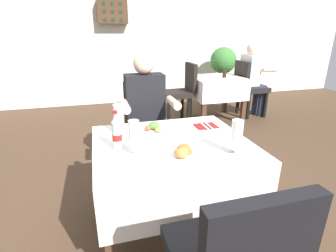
{
  "coord_description": "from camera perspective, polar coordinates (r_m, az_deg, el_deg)",
  "views": [
    {
      "loc": [
        -0.42,
        -1.62,
        1.44
      ],
      "look_at": [
        0.04,
        0.02,
        0.81
      ],
      "focal_mm": 27.27,
      "sensor_mm": 36.0,
      "label": 1
    }
  ],
  "objects": [
    {
      "name": "background_chair_right",
      "position": [
        4.73,
        17.59,
        8.64
      ],
      "size": [
        0.5,
        0.44,
        0.97
      ],
      "color": "black",
      "rests_on": "ground"
    },
    {
      "name": "cola_bottle_primary",
      "position": [
        1.64,
        -11.36,
        -1.5
      ],
      "size": [
        0.06,
        0.06,
        0.26
      ],
      "color": "silver",
      "rests_on": "main_dining_table"
    },
    {
      "name": "wall_bottle_rack",
      "position": [
        5.37,
        -12.33,
        23.69
      ],
      "size": [
        0.56,
        0.21,
        0.42
      ],
      "color": "#472D1E"
    },
    {
      "name": "beer_glass_right",
      "position": [
        1.6,
        15.08,
        -2.39
      ],
      "size": [
        0.07,
        0.07,
        0.22
      ],
      "color": "white",
      "rests_on": "main_dining_table"
    },
    {
      "name": "seated_diner_far",
      "position": [
        2.43,
        -4.87,
        2.86
      ],
      "size": [
        0.5,
        0.46,
        1.26
      ],
      "color": "#282D42",
      "rests_on": "ground"
    },
    {
      "name": "background_chair_left",
      "position": [
        4.19,
        3.0,
        8.14
      ],
      "size": [
        0.5,
        0.44,
        0.97
      ],
      "color": "black",
      "rests_on": "ground"
    },
    {
      "name": "background_patron",
      "position": [
        4.73,
        18.3,
        10.5
      ],
      "size": [
        0.46,
        0.5,
        1.26
      ],
      "color": "#282D42",
      "rests_on": "ground"
    },
    {
      "name": "background_table_tumbler",
      "position": [
        4.36,
        12.5,
        11.24
      ],
      "size": [
        0.06,
        0.06,
        0.11
      ],
      "primitive_type": "cylinder",
      "color": "black",
      "rests_on": "background_dining_table"
    },
    {
      "name": "ground_plane",
      "position": [
        2.2,
        -0.91,
        -20.41
      ],
      "size": [
        11.0,
        11.0,
        0.0
      ],
      "primitive_type": "plane",
      "color": "#473323"
    },
    {
      "name": "plate_near_camera",
      "position": [
        1.56,
        3.43,
        -5.82
      ],
      "size": [
        0.24,
        0.24,
        0.07
      ],
      "color": "white",
      "rests_on": "main_dining_table"
    },
    {
      "name": "main_dining_table",
      "position": [
        1.83,
        0.86,
        -8.39
      ],
      "size": [
        1.05,
        0.92,
        0.73
      ],
      "color": "white",
      "rests_on": "ground"
    },
    {
      "name": "background_dining_table",
      "position": [
        4.43,
        10.72,
        8.22
      ],
      "size": [
        0.83,
        0.76,
        0.73
      ],
      "color": "white",
      "rests_on": "ground"
    },
    {
      "name": "beer_glass_middle",
      "position": [
        1.55,
        -7.55,
        -2.5
      ],
      "size": [
        0.07,
        0.07,
        0.22
      ],
      "color": "white",
      "rests_on": "main_dining_table"
    },
    {
      "name": "back_wall",
      "position": [
        5.52,
        -12.09,
        20.08
      ],
      "size": [
        11.0,
        0.12,
        2.9
      ],
      "primitive_type": "cube",
      "color": "silver",
      "rests_on": "ground"
    },
    {
      "name": "napkin_cutlery_set",
      "position": [
        2.05,
        8.46,
        0.02
      ],
      "size": [
        0.17,
        0.19,
        0.01
      ],
      "color": "maroon",
      "rests_on": "main_dining_table"
    },
    {
      "name": "chair_far_diner_seat",
      "position": [
        2.59,
        -4.5,
        0.31
      ],
      "size": [
        0.44,
        0.5,
        0.97
      ],
      "color": "black",
      "rests_on": "ground"
    },
    {
      "name": "beer_glass_left",
      "position": [
        1.9,
        -10.99,
        1.6
      ],
      "size": [
        0.07,
        0.07,
        0.22
      ],
      "color": "white",
      "rests_on": "main_dining_table"
    },
    {
      "name": "plate_far_diner",
      "position": [
        1.92,
        -2.83,
        -0.78
      ],
      "size": [
        0.25,
        0.25,
        0.07
      ],
      "color": "white",
      "rests_on": "main_dining_table"
    },
    {
      "name": "potted_plant_corner",
      "position": [
        5.66,
        12.16,
        12.86
      ],
      "size": [
        0.55,
        0.55,
        1.14
      ],
      "color": "brown",
      "rests_on": "ground"
    }
  ]
}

